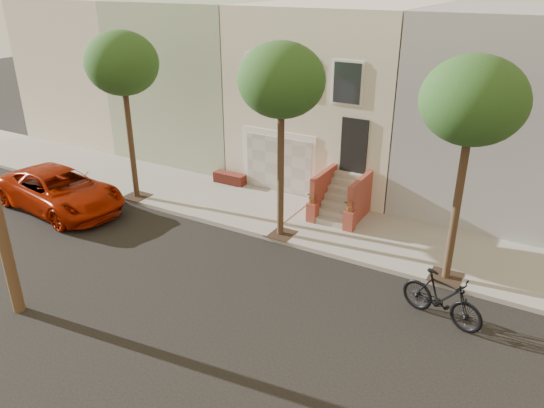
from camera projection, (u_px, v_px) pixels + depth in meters
The scene contains 9 objects.
ground at pixel (184, 284), 14.97m from camera, with size 90.00×90.00×0.00m, color black.
sidewalk at pixel (276, 214), 19.18m from camera, with size 40.00×3.70×0.15m, color gray.
house_row at pixel (343, 89), 22.35m from camera, with size 33.10×11.70×7.00m.
tree_left at pixel (122, 64), 18.44m from camera, with size 2.70×2.57×6.30m.
tree_mid at pixel (281, 82), 15.47m from camera, with size 2.70×2.57×6.30m.
tree_right at pixel (473, 102), 12.96m from camera, with size 2.70×2.57×6.30m.
utility_pole at pixel (489, 228), 6.68m from camera, with size 23.60×1.22×10.00m.
pickup_truck at pixel (60, 190), 19.44m from camera, with size 2.54×5.52×1.53m, color #931600.
motorcycle at pixel (442, 298), 13.15m from camera, with size 0.63×2.23×1.34m, color black.
Camera 1 is at (8.56, -9.78, 8.18)m, focal length 34.21 mm.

